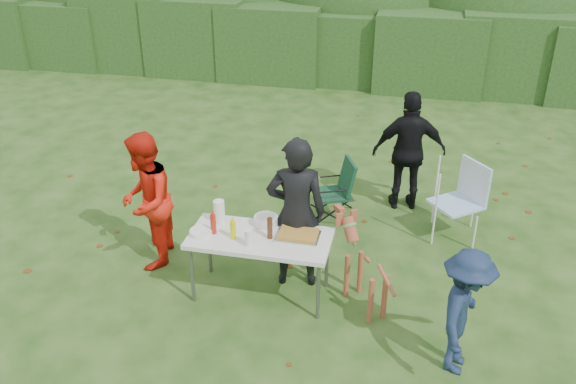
% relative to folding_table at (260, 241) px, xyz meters
% --- Properties ---
extents(ground, '(80.00, 80.00, 0.00)m').
position_rel_folding_table_xyz_m(ground, '(-0.07, -0.22, -0.69)').
color(ground, '#1E4211').
extents(hedge_row, '(22.00, 1.40, 1.70)m').
position_rel_folding_table_xyz_m(hedge_row, '(-0.07, 7.78, 0.16)').
color(hedge_row, '#23471C').
rests_on(hedge_row, ground).
extents(folding_table, '(1.50, 0.70, 0.74)m').
position_rel_folding_table_xyz_m(folding_table, '(0.00, 0.00, 0.00)').
color(folding_table, silver).
rests_on(folding_table, ground).
extents(person_cook, '(0.71, 0.54, 1.76)m').
position_rel_folding_table_xyz_m(person_cook, '(0.32, 0.32, 0.20)').
color(person_cook, black).
rests_on(person_cook, ground).
extents(person_red_jacket, '(0.77, 0.90, 1.63)m').
position_rel_folding_table_xyz_m(person_red_jacket, '(-1.43, 0.34, 0.13)').
color(person_red_jacket, red).
rests_on(person_red_jacket, ground).
extents(person_black_puffy, '(1.03, 0.58, 1.66)m').
position_rel_folding_table_xyz_m(person_black_puffy, '(1.44, 2.36, 0.14)').
color(person_black_puffy, black).
rests_on(person_black_puffy, ground).
extents(child, '(0.63, 0.90, 1.27)m').
position_rel_folding_table_xyz_m(child, '(2.07, -0.68, -0.05)').
color(child, '#182746').
rests_on(child, ground).
extents(dog, '(0.89, 0.99, 0.91)m').
position_rel_folding_table_xyz_m(dog, '(1.13, 0.03, -0.23)').
color(dog, '#9B4D31').
rests_on(dog, ground).
extents(camping_chair, '(0.69, 0.69, 0.84)m').
position_rel_folding_table_xyz_m(camping_chair, '(0.51, 1.80, -0.27)').
color(camping_chair, '#143D25').
rests_on(camping_chair, ground).
extents(lawn_chair, '(0.83, 0.83, 0.99)m').
position_rel_folding_table_xyz_m(lawn_chair, '(2.08, 1.71, -0.19)').
color(lawn_chair, '#56A0DE').
rests_on(lawn_chair, ground).
extents(food_tray, '(0.45, 0.30, 0.02)m').
position_rel_folding_table_xyz_m(food_tray, '(0.39, 0.08, 0.06)').
color(food_tray, '#B7B7BA').
rests_on(food_tray, folding_table).
extents(focaccia_bread, '(0.40, 0.26, 0.04)m').
position_rel_folding_table_xyz_m(focaccia_bread, '(0.39, 0.08, 0.09)').
color(focaccia_bread, '#AE812D').
rests_on(focaccia_bread, food_tray).
extents(mustard_bottle, '(0.06, 0.06, 0.20)m').
position_rel_folding_table_xyz_m(mustard_bottle, '(-0.26, -0.09, 0.15)').
color(mustard_bottle, '#D1D600').
rests_on(mustard_bottle, folding_table).
extents(ketchup_bottle, '(0.06, 0.06, 0.22)m').
position_rel_folding_table_xyz_m(ketchup_bottle, '(-0.49, -0.04, 0.16)').
color(ketchup_bottle, '#B31F11').
rests_on(ketchup_bottle, folding_table).
extents(beer_bottle, '(0.06, 0.06, 0.24)m').
position_rel_folding_table_xyz_m(beer_bottle, '(0.11, -0.01, 0.17)').
color(beer_bottle, '#47230F').
rests_on(beer_bottle, folding_table).
extents(paper_towel_roll, '(0.12, 0.12, 0.26)m').
position_rel_folding_table_xyz_m(paper_towel_roll, '(-0.50, 0.20, 0.18)').
color(paper_towel_roll, white).
rests_on(paper_towel_roll, folding_table).
extents(cup_stack, '(0.08, 0.08, 0.18)m').
position_rel_folding_table_xyz_m(cup_stack, '(-0.07, -0.19, 0.14)').
color(cup_stack, white).
rests_on(cup_stack, folding_table).
extents(pasta_bowl, '(0.26, 0.26, 0.10)m').
position_rel_folding_table_xyz_m(pasta_bowl, '(0.00, 0.25, 0.10)').
color(pasta_bowl, silver).
rests_on(pasta_bowl, folding_table).
extents(plate_stack, '(0.24, 0.24, 0.05)m').
position_rel_folding_table_xyz_m(plate_stack, '(-0.62, -0.09, 0.08)').
color(plate_stack, white).
rests_on(plate_stack, folding_table).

